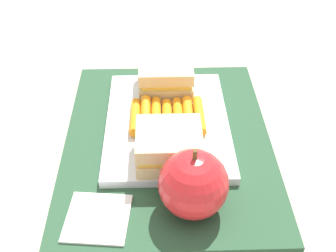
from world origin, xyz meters
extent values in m
plane|color=#B7AD99|center=(0.00, 0.00, 0.00)|extent=(2.40, 2.40, 0.00)
cube|color=#284C33|center=(0.00, 0.00, 0.01)|extent=(0.36, 0.28, 0.01)
cube|color=white|center=(-0.03, 0.00, 0.02)|extent=(0.23, 0.17, 0.01)
cube|color=#DBC189|center=(-0.10, 0.00, 0.03)|extent=(0.07, 0.08, 0.02)
cube|color=#F4CC4C|center=(-0.10, 0.00, 0.04)|extent=(0.07, 0.07, 0.01)
cube|color=#DBC189|center=(-0.10, 0.00, 0.06)|extent=(0.07, 0.08, 0.02)
cube|color=#DBC189|center=(0.05, 0.00, 0.03)|extent=(0.07, 0.08, 0.02)
cube|color=#F4CC4C|center=(0.05, 0.00, 0.04)|extent=(0.07, 0.07, 0.01)
cube|color=#DBC189|center=(0.05, 0.00, 0.06)|extent=(0.07, 0.08, 0.02)
cylinder|color=orange|center=(-0.02, -0.04, 0.03)|extent=(0.08, 0.01, 0.02)
cylinder|color=orange|center=(-0.02, -0.03, 0.03)|extent=(0.08, 0.01, 0.02)
cylinder|color=orange|center=(-0.03, -0.02, 0.03)|extent=(0.08, 0.01, 0.02)
cylinder|color=orange|center=(-0.02, 0.00, 0.03)|extent=(0.08, 0.01, 0.02)
cylinder|color=orange|center=(-0.03, 0.02, 0.03)|extent=(0.08, 0.01, 0.02)
cylinder|color=orange|center=(-0.02, 0.03, 0.03)|extent=(0.08, 0.01, 0.02)
cylinder|color=orange|center=(-0.03, 0.04, 0.03)|extent=(0.08, 0.01, 0.02)
sphere|color=red|center=(0.12, 0.02, 0.05)|extent=(0.08, 0.08, 0.08)
cylinder|color=brown|center=(0.12, 0.02, 0.09)|extent=(0.01, 0.00, 0.01)
cube|color=white|center=(0.14, -0.08, 0.01)|extent=(0.08, 0.08, 0.00)
camera|label=1|loc=(0.44, -0.01, 0.40)|focal=45.51mm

